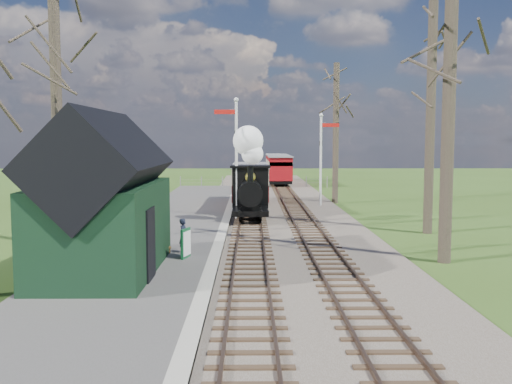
% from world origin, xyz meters
% --- Properties ---
extents(ground, '(140.00, 140.00, 0.00)m').
position_xyz_m(ground, '(0.00, 0.00, 0.00)').
color(ground, '#365119').
rests_on(ground, ground).
extents(distant_hills, '(114.40, 48.00, 22.02)m').
position_xyz_m(distant_hills, '(1.40, 64.38, -16.21)').
color(distant_hills, '#385B23').
rests_on(distant_hills, ground).
extents(ballast_bed, '(8.00, 60.00, 0.10)m').
position_xyz_m(ballast_bed, '(1.30, 22.00, 0.05)').
color(ballast_bed, brown).
rests_on(ballast_bed, ground).
extents(track_near, '(1.60, 60.00, 0.15)m').
position_xyz_m(track_near, '(0.00, 22.00, 0.10)').
color(track_near, brown).
rests_on(track_near, ground).
extents(track_far, '(1.60, 60.00, 0.15)m').
position_xyz_m(track_far, '(2.60, 22.00, 0.10)').
color(track_far, brown).
rests_on(track_far, ground).
extents(platform, '(5.00, 44.00, 0.20)m').
position_xyz_m(platform, '(-3.50, 14.00, 0.10)').
color(platform, '#474442').
rests_on(platform, ground).
extents(coping_strip, '(0.40, 44.00, 0.21)m').
position_xyz_m(coping_strip, '(-1.20, 14.00, 0.10)').
color(coping_strip, '#B2AD9E').
rests_on(coping_strip, ground).
extents(station_shed, '(3.25, 6.30, 4.78)m').
position_xyz_m(station_shed, '(-4.30, 4.00, 2.27)').
color(station_shed, black).
rests_on(station_shed, platform).
extents(semaphore_near, '(1.22, 0.24, 6.22)m').
position_xyz_m(semaphore_near, '(-0.77, 16.00, 3.62)').
color(semaphore_near, silver).
rests_on(semaphore_near, ground).
extents(semaphore_far, '(1.22, 0.24, 5.72)m').
position_xyz_m(semaphore_far, '(4.37, 22.00, 3.35)').
color(semaphore_far, silver).
rests_on(semaphore_far, ground).
extents(bare_trees, '(15.51, 22.39, 12.00)m').
position_xyz_m(bare_trees, '(1.33, 10.10, 5.21)').
color(bare_trees, '#382D23').
rests_on(bare_trees, ground).
extents(fence_line, '(12.60, 0.08, 1.00)m').
position_xyz_m(fence_line, '(0.30, 36.00, 0.55)').
color(fence_line, slate).
rests_on(fence_line, ground).
extents(locomotive, '(1.83, 4.27, 4.57)m').
position_xyz_m(locomotive, '(-0.01, 15.47, 2.11)').
color(locomotive, black).
rests_on(locomotive, ground).
extents(coach, '(2.13, 7.32, 2.25)m').
position_xyz_m(coach, '(0.00, 21.53, 1.54)').
color(coach, black).
rests_on(coach, ground).
extents(red_carriage_a, '(2.08, 5.15, 2.19)m').
position_xyz_m(red_carriage_a, '(2.60, 37.70, 1.51)').
color(red_carriage_a, black).
rests_on(red_carriage_a, ground).
extents(red_carriage_b, '(2.08, 5.15, 2.19)m').
position_xyz_m(red_carriage_b, '(2.60, 43.20, 1.51)').
color(red_carriage_b, black).
rests_on(red_carriage_b, ground).
extents(sign_board, '(0.27, 0.66, 0.98)m').
position_xyz_m(sign_board, '(-2.13, 5.87, 0.69)').
color(sign_board, '#104C26').
rests_on(sign_board, platform).
extents(bench, '(0.74, 1.31, 0.72)m').
position_xyz_m(bench, '(-3.17, 7.11, 0.54)').
color(bench, '#4E381B').
rests_on(bench, platform).
extents(person, '(0.38, 0.49, 1.19)m').
position_xyz_m(person, '(-2.30, 6.76, 0.79)').
color(person, black).
rests_on(person, platform).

